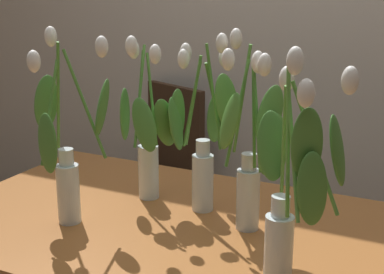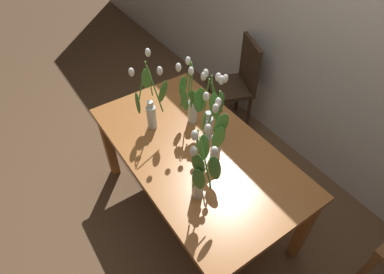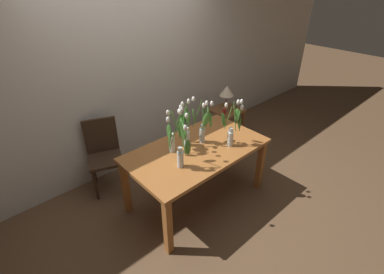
% 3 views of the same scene
% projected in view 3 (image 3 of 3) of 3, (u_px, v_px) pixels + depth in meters
% --- Properties ---
extents(ground_plane, '(18.00, 18.00, 0.00)m').
position_uv_depth(ground_plane, '(196.00, 197.00, 3.56)').
color(ground_plane, brown).
extents(room_wall_rear, '(9.00, 0.10, 2.70)m').
position_uv_depth(room_wall_rear, '(132.00, 70.00, 3.66)').
color(room_wall_rear, beige).
rests_on(room_wall_rear, ground).
extents(dining_table, '(1.60, 0.90, 0.74)m').
position_uv_depth(dining_table, '(197.00, 155.00, 3.22)').
color(dining_table, '#A3602D').
rests_on(dining_table, ground).
extents(tulip_vase_0, '(0.25, 0.20, 0.58)m').
position_uv_depth(tulip_vase_0, '(233.00, 127.00, 3.12)').
color(tulip_vase_0, silver).
rests_on(tulip_vase_0, dining_table).
extents(tulip_vase_1, '(0.20, 0.17, 0.55)m').
position_uv_depth(tulip_vase_1, '(174.00, 137.00, 3.02)').
color(tulip_vase_1, silver).
rests_on(tulip_vase_1, dining_table).
extents(tulip_vase_2, '(0.27, 0.22, 0.57)m').
position_uv_depth(tulip_vase_2, '(180.00, 149.00, 2.78)').
color(tulip_vase_2, silver).
rests_on(tulip_vase_2, dining_table).
extents(tulip_vase_3, '(0.19, 0.20, 0.56)m').
position_uv_depth(tulip_vase_3, '(185.00, 128.00, 3.13)').
color(tulip_vase_3, silver).
rests_on(tulip_vase_3, dining_table).
extents(tulip_vase_4, '(0.26, 0.21, 0.57)m').
position_uv_depth(tulip_vase_4, '(203.00, 125.00, 3.17)').
color(tulip_vase_4, silver).
rests_on(tulip_vase_4, dining_table).
extents(dining_chair, '(0.52, 0.52, 0.93)m').
position_uv_depth(dining_chair, '(104.00, 151.00, 3.52)').
color(dining_chair, '#382619').
rests_on(dining_chair, ground).
extents(side_table, '(0.44, 0.44, 0.55)m').
position_uv_depth(side_table, '(227.00, 116.00, 4.56)').
color(side_table, brown).
rests_on(side_table, ground).
extents(table_lamp, '(0.22, 0.22, 0.40)m').
position_uv_depth(table_lamp, '(227.00, 91.00, 4.35)').
color(table_lamp, olive).
rests_on(table_lamp, side_table).
extents(pillar_candle, '(0.06, 0.06, 0.07)m').
position_uv_depth(pillar_candle, '(224.00, 111.00, 4.37)').
color(pillar_candle, '#B72D23').
rests_on(pillar_candle, side_table).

